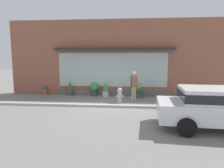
{
  "coord_description": "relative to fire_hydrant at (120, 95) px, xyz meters",
  "views": [
    {
      "loc": [
        1.15,
        -10.21,
        2.52
      ],
      "look_at": [
        0.05,
        1.2,
        1.0
      ],
      "focal_mm": 32.58,
      "sensor_mm": 36.0,
      "label": 1
    }
  ],
  "objects": [
    {
      "name": "fire_hydrant",
      "position": [
        0.0,
        0.0,
        0.0
      ],
      "size": [
        0.43,
        0.4,
        0.84
      ],
      "color": "#B2B2B7",
      "rests_on": "ground_plane"
    },
    {
      "name": "potted_plant_trailing_edge",
      "position": [
        -3.39,
        1.81,
        0.04
      ],
      "size": [
        0.33,
        0.33,
        0.98
      ],
      "color": "#4C4C51",
      "rests_on": "ground_plane"
    },
    {
      "name": "ground_plane",
      "position": [
        -0.52,
        -0.85,
        -0.43
      ],
      "size": [
        60.0,
        60.0,
        0.0
      ],
      "primitive_type": "plane",
      "color": "gray"
    },
    {
      "name": "parked_car_white",
      "position": [
        3.77,
        -3.82,
        0.41
      ],
      "size": [
        4.63,
        2.3,
        1.46
      ],
      "rotation": [
        0.0,
        0.0,
        -0.07
      ],
      "color": "white",
      "rests_on": "ground_plane"
    },
    {
      "name": "pedestrian_with_handbag",
      "position": [
        0.8,
        0.4,
        0.57
      ],
      "size": [
        0.61,
        0.31,
        1.72
      ],
      "rotation": [
        0.0,
        0.0,
        0.36
      ],
      "color": "#9E9384",
      "rests_on": "ground_plane"
    },
    {
      "name": "potted_plant_window_center",
      "position": [
        -5.18,
        1.94,
        -0.11
      ],
      "size": [
        0.26,
        0.26,
        0.6
      ],
      "color": "#9E6042",
      "rests_on": "ground_plane"
    },
    {
      "name": "curb_strip",
      "position": [
        -0.52,
        -1.05,
        -0.37
      ],
      "size": [
        14.0,
        0.24,
        0.12
      ],
      "primitive_type": "cube",
      "color": "#B2B2AD",
      "rests_on": "ground_plane"
    },
    {
      "name": "potted_plant_near_hydrant",
      "position": [
        -1.78,
        1.86,
        0.06
      ],
      "size": [
        0.57,
        0.57,
        0.87
      ],
      "color": "#33473D",
      "rests_on": "ground_plane"
    },
    {
      "name": "potted_plant_low_front",
      "position": [
        -0.99,
        1.55,
        0.04
      ],
      "size": [
        0.4,
        0.4,
        0.99
      ],
      "color": "#B7B2A3",
      "rests_on": "ground_plane"
    },
    {
      "name": "storefront",
      "position": [
        -0.52,
        2.33,
        1.99
      ],
      "size": [
        14.0,
        0.81,
        4.93
      ],
      "color": "#935642",
      "rests_on": "ground_plane"
    },
    {
      "name": "potted_plant_by_entrance",
      "position": [
        1.16,
        1.49,
        -0.1
      ],
      "size": [
        0.46,
        0.46,
        0.65
      ],
      "color": "#4C4C51",
      "rests_on": "ground_plane"
    }
  ]
}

